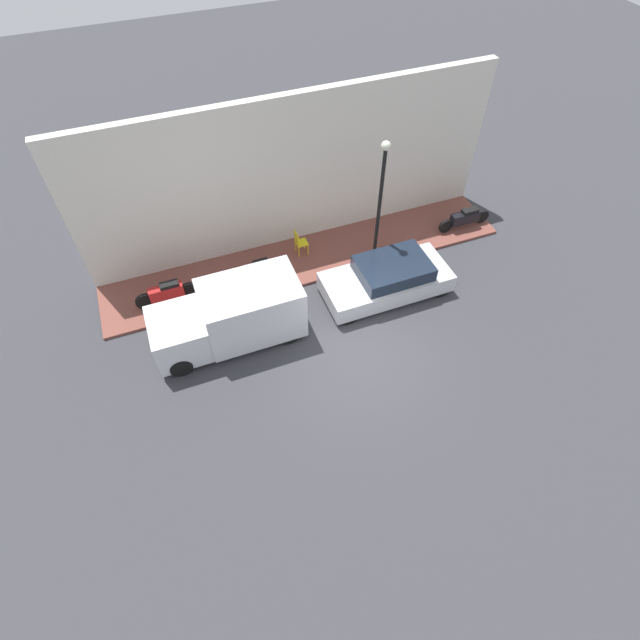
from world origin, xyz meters
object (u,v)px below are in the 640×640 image
(parked_car, at_px, (388,278))
(delivery_van, at_px, (230,316))
(scooter_silver, at_px, (258,270))
(motorcycle_black, at_px, (465,218))
(motorcycle_red, at_px, (167,293))
(cafe_chair, at_px, (299,241))
(streetlamp, at_px, (381,194))

(parked_car, xyz_separation_m, delivery_van, (-0.07, 5.24, 0.38))
(scooter_silver, relative_size, motorcycle_black, 0.86)
(motorcycle_red, bearing_deg, scooter_silver, -90.14)
(delivery_van, height_order, cafe_chair, delivery_van)
(motorcycle_black, xyz_separation_m, cafe_chair, (0.83, 6.20, 0.12))
(parked_car, bearing_deg, motorcycle_red, 73.74)
(delivery_van, distance_m, motorcycle_black, 9.57)
(parked_car, height_order, motorcycle_black, parked_car)
(parked_car, distance_m, motorcycle_black, 4.52)
(parked_car, bearing_deg, streetlamp, -7.84)
(parked_car, xyz_separation_m, motorcycle_red, (1.99, 6.84, -0.04))
(delivery_van, relative_size, scooter_silver, 2.47)
(motorcycle_red, bearing_deg, cafe_chair, -81.43)
(parked_car, relative_size, motorcycle_red, 2.06)
(cafe_chair, bearing_deg, streetlamp, -119.45)
(motorcycle_red, height_order, scooter_silver, motorcycle_red)
(parked_car, relative_size, scooter_silver, 2.32)
(motorcycle_red, bearing_deg, motorcycle_black, -90.59)
(parked_car, relative_size, cafe_chair, 4.39)
(streetlamp, bearing_deg, delivery_van, 105.30)
(streetlamp, bearing_deg, motorcycle_black, -83.25)
(streetlamp, xyz_separation_m, cafe_chair, (1.29, 2.29, -2.25))
(delivery_van, relative_size, motorcycle_black, 2.12)
(streetlamp, bearing_deg, parked_car, 172.16)
(motorcycle_red, xyz_separation_m, streetlamp, (-0.58, -7.03, 2.34))
(parked_car, distance_m, delivery_van, 5.26)
(scooter_silver, height_order, streetlamp, streetlamp)
(delivery_van, height_order, scooter_silver, delivery_van)
(delivery_van, bearing_deg, scooter_silver, -34.84)
(scooter_silver, bearing_deg, motorcycle_black, -90.76)
(parked_car, distance_m, scooter_silver, 4.30)
(delivery_van, xyz_separation_m, cafe_chair, (2.78, -3.15, -0.34))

